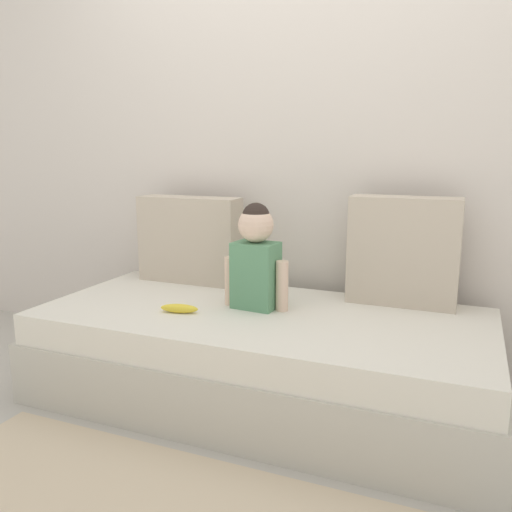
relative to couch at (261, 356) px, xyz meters
name	(u,v)px	position (x,y,z in m)	size (l,w,h in m)	color
ground_plane	(261,398)	(0.00, 0.00, -0.21)	(12.00, 12.00, 0.00)	#B2ADA3
back_wall	(303,153)	(0.00, 0.59, 0.90)	(5.22, 0.10, 2.20)	silver
couch	(261,356)	(0.00, 0.00, 0.00)	(2.02, 0.93, 0.42)	beige
throw_pillow_left	(190,240)	(-0.56, 0.36, 0.44)	(0.56, 0.16, 0.46)	#C1B29E
throw_pillow_right	(403,251)	(0.56, 0.36, 0.46)	(0.49, 0.16, 0.50)	#C1B29E
toddler	(256,256)	(-0.05, 0.05, 0.45)	(0.31, 0.16, 0.48)	#568E66
banana	(179,308)	(-0.32, -0.15, 0.23)	(0.17, 0.04, 0.04)	yellow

